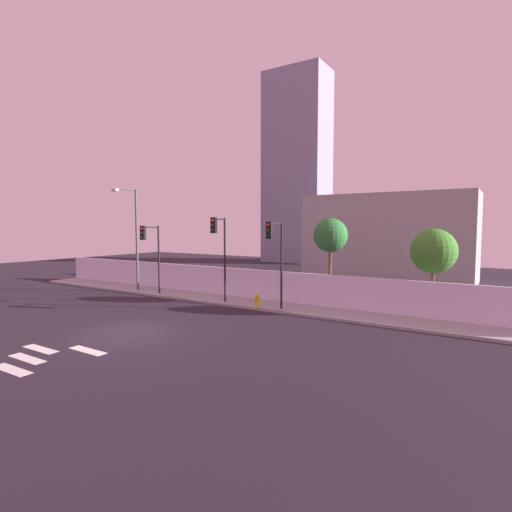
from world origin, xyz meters
name	(u,v)px	position (x,y,z in m)	size (l,w,h in m)	color
ground_plane	(127,333)	(0.00, 0.00, 0.00)	(80.00, 80.00, 0.00)	black
sidewalk	(236,302)	(0.00, 8.20, 0.07)	(36.00, 2.40, 0.15)	#949494
perimeter_wall	(247,283)	(0.00, 9.49, 1.05)	(36.00, 0.18, 1.80)	silver
crosswalk_marking	(28,359)	(-0.20, -4.10, 0.00)	(3.52, 3.88, 0.01)	silver
traffic_light_left	(150,244)	(-5.79, 6.78, 3.48)	(0.35, 1.66, 4.54)	black
traffic_light_center	(219,241)	(-0.31, 6.99, 3.78)	(0.34, 1.31, 5.01)	black
traffic_light_right	(275,246)	(3.43, 7.00, 3.60)	(0.41, 1.27, 4.74)	black
street_lamp_curbside	(134,232)	(-8.23, 7.55, 4.28)	(0.75, 1.72, 7.08)	#4C4C51
fire_hydrant	(257,299)	(2.04, 7.43, 0.54)	(0.44, 0.26, 0.72)	gold
roadside_tree_leftmost	(330,236)	(5.05, 10.71, 4.09)	(2.01, 2.01, 5.13)	brown
roadside_tree_midleft	(434,251)	(10.66, 10.71, 3.37)	(2.31, 2.31, 4.53)	brown
low_building_distant	(389,238)	(5.22, 23.49, 3.66)	(13.52, 6.00, 7.32)	#969696
tower_on_skyline	(297,168)	(-9.63, 35.49, 12.16)	(7.93, 5.00, 24.32)	gray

